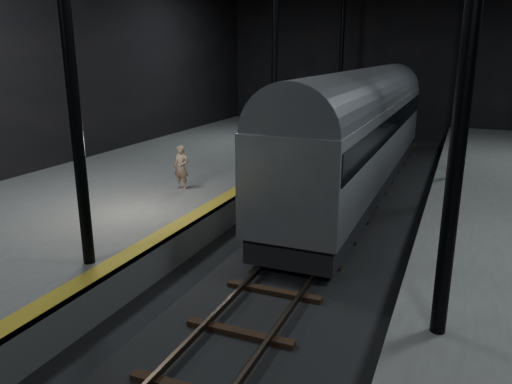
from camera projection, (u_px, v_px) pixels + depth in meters
The scene contains 6 objects.
ground at pixel (299, 263), 13.92m from camera, with size 44.00×44.00×0.00m, color black.
platform_left at pixel (84, 213), 16.57m from camera, with size 9.00×43.80×1.00m, color #4E4E4B.
tactile_strip at pixel (196, 215), 14.86m from camera, with size 0.50×43.80×0.01m, color olive.
track at pixel (299, 261), 13.90m from camera, with size 2.40×43.00×0.24m.
train at pixel (361, 127), 20.21m from camera, with size 2.76×18.41×4.92m.
woman at pixel (181, 167), 17.48m from camera, with size 0.56×0.37×1.54m, color #8C6B55.
Camera 1 is at (3.86, -12.32, 5.70)m, focal length 35.00 mm.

